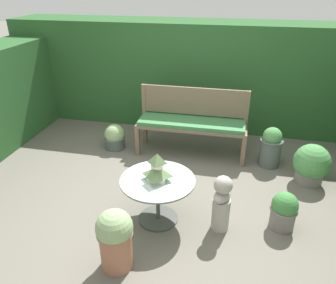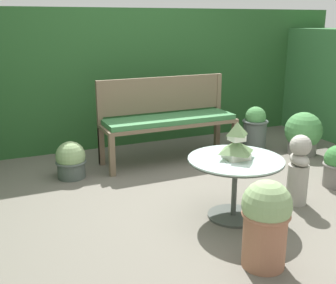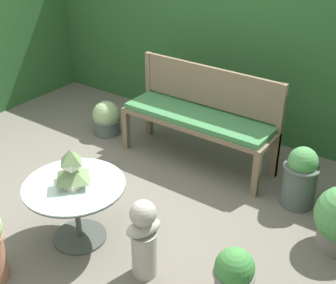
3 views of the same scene
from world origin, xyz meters
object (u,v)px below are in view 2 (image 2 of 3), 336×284
at_px(patio_table, 235,171).
at_px(garden_bust, 299,169).
at_px(pagoda_birdhouse, 236,143).
at_px(potted_plant_table_far, 266,221).
at_px(garden_bench, 170,123).
at_px(potted_plant_patio_mid, 255,129).
at_px(potted_plant_bench_left, 303,134).
at_px(potted_plant_table_near, 71,161).

distance_m(patio_table, garden_bust, 0.68).
bearing_deg(garden_bust, pagoda_birdhouse, 110.14).
distance_m(patio_table, potted_plant_table_far, 0.75).
xyz_separation_m(garden_bench, potted_plant_patio_mid, (1.14, -0.10, -0.17)).
relative_size(garden_bust, potted_plant_table_far, 1.05).
relative_size(garden_bench, potted_plant_patio_mid, 2.76).
height_order(pagoda_birdhouse, potted_plant_bench_left, pagoda_birdhouse).
bearing_deg(potted_plant_patio_mid, potted_plant_bench_left, -34.80).
bearing_deg(potted_plant_table_near, garden_bust, -40.91).
relative_size(pagoda_birdhouse, potted_plant_table_far, 0.50).
relative_size(potted_plant_table_near, potted_plant_bench_left, 0.75).
height_order(potted_plant_table_near, potted_plant_bench_left, potted_plant_bench_left).
height_order(patio_table, potted_plant_table_far, potted_plant_table_far).
bearing_deg(potted_plant_patio_mid, garden_bench, 175.10).
relative_size(garden_bench, potted_plant_table_far, 2.59).
bearing_deg(potted_plant_table_near, pagoda_birdhouse, -54.86).
relative_size(patio_table, garden_bust, 1.22).
xyz_separation_m(garden_bust, potted_plant_patio_mid, (0.59, 1.47, -0.04)).
bearing_deg(garden_bench, garden_bust, -70.61).
bearing_deg(garden_bench, potted_plant_table_far, -98.52).
distance_m(patio_table, potted_plant_bench_left, 2.09).
bearing_deg(potted_plant_table_far, potted_plant_patio_mid, 55.85).
distance_m(garden_bench, patio_table, 1.58).
bearing_deg(pagoda_birdhouse, garden_bench, 85.54).
bearing_deg(potted_plant_bench_left, garden_bench, 165.04).
bearing_deg(pagoda_birdhouse, potted_plant_bench_left, 33.10).
distance_m(pagoda_birdhouse, potted_plant_table_far, 0.81).
xyz_separation_m(garden_bust, potted_plant_table_near, (-1.73, 1.50, -0.15)).
xyz_separation_m(patio_table, potted_plant_table_near, (-1.06, 1.50, -0.23)).
bearing_deg(potted_plant_bench_left, potted_plant_table_near, 172.62).
bearing_deg(potted_plant_table_far, garden_bust, 38.41).
height_order(pagoda_birdhouse, garden_bust, pagoda_birdhouse).
height_order(pagoda_birdhouse, potted_plant_table_near, pagoda_birdhouse).
relative_size(potted_plant_table_far, potted_plant_patio_mid, 1.07).
xyz_separation_m(potted_plant_table_near, potted_plant_bench_left, (2.80, -0.36, 0.07)).
bearing_deg(pagoda_birdhouse, potted_plant_table_far, -107.17).
bearing_deg(patio_table, potted_plant_patio_mid, 49.43).
xyz_separation_m(pagoda_birdhouse, potted_plant_table_far, (-0.22, -0.71, -0.32)).
height_order(garden_bench, potted_plant_patio_mid, potted_plant_patio_mid).
xyz_separation_m(pagoda_birdhouse, potted_plant_bench_left, (1.75, 1.14, -0.40)).
bearing_deg(garden_bust, potted_plant_table_near, 69.23).
distance_m(garden_bench, pagoda_birdhouse, 1.59).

